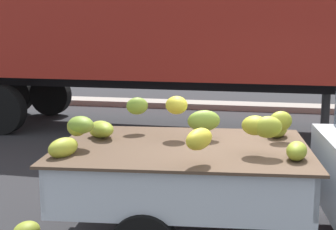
# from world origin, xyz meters

# --- Properties ---
(curb_strip) EXTENTS (80.00, 0.80, 0.16)m
(curb_strip) POSITION_xyz_m (0.00, 8.55, 0.08)
(curb_strip) COLOR gray
(curb_strip) RESTS_ON ground
(semi_trailer) EXTENTS (12.04, 2.78, 3.95)m
(semi_trailer) POSITION_xyz_m (-2.43, 5.35, 2.54)
(semi_trailer) COLOR maroon
(semi_trailer) RESTS_ON ground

